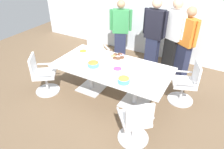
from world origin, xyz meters
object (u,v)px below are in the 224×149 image
object	(u,v)px
person_standing_2	(173,35)
snack_bowl_pretzels	(93,64)
office_chair_3	(135,123)
person_standing_1	(154,34)
donut_platter	(118,56)
conference_table	(112,71)
snack_bowl_candy_mix	(117,69)
office_chair_2	(43,76)
person_standing_0	(121,30)
napkin_pile	(146,77)
office_chair_0	(186,85)
snack_bowl_chips_yellow	(124,80)
office_chair_1	(97,54)
person_standing_3	(186,42)
snack_bowl_chips_orange	(83,52)

from	to	relation	value
person_standing_2	snack_bowl_pretzels	size ratio (longest dim) A/B	7.70
person_standing_2	office_chair_3	bearing A→B (deg)	117.97
person_standing_1	donut_platter	world-z (taller)	person_standing_1
conference_table	snack_bowl_candy_mix	xyz separation A→B (m)	(0.19, -0.12, 0.17)
office_chair_2	person_standing_0	bearing A→B (deg)	126.74
napkin_pile	office_chair_0	bearing A→B (deg)	47.64
conference_table	office_chair_0	world-z (taller)	office_chair_0
conference_table	snack_bowl_pretzels	xyz separation A→B (m)	(-0.34, -0.18, 0.18)
office_chair_3	person_standing_2	world-z (taller)	person_standing_2
person_standing_0	snack_bowl_chips_yellow	size ratio (longest dim) A/B	7.43
office_chair_1	snack_bowl_candy_mix	distance (m)	1.59
person_standing_2	office_chair_2	bearing A→B (deg)	70.81
snack_bowl_candy_mix	office_chair_3	bearing A→B (deg)	-46.14
person_standing_3	person_standing_1	bearing A→B (deg)	41.19
conference_table	person_standing_3	xyz separation A→B (m)	(1.09, 1.66, 0.28)
person_standing_1	snack_bowl_candy_mix	world-z (taller)	person_standing_1
person_standing_3	snack_bowl_pretzels	distance (m)	2.33
person_standing_0	snack_bowl_chips_yellow	world-z (taller)	person_standing_0
conference_table	snack_bowl_chips_yellow	distance (m)	0.65
office_chair_3	person_standing_2	xyz separation A→B (m)	(-0.20, 2.64, 0.58)
office_chair_1	person_standing_0	xyz separation A→B (m)	(0.26, 0.81, 0.46)
office_chair_0	conference_table	bearing A→B (deg)	91.44
snack_bowl_candy_mix	office_chair_0	bearing A→B (deg)	30.44
snack_bowl_chips_orange	napkin_pile	size ratio (longest dim) A/B	1.25
office_chair_3	snack_bowl_pretzels	xyz separation A→B (m)	(-1.29, 0.73, 0.40)
office_chair_3	napkin_pile	xyz separation A→B (m)	(-0.17, 0.82, 0.38)
office_chair_2	person_standing_3	bearing A→B (deg)	96.15
office_chair_0	office_chair_3	size ratio (longest dim) A/B	1.00
office_chair_2	snack_bowl_candy_mix	bearing A→B (deg)	71.04
office_chair_1	snack_bowl_chips_orange	bearing A→B (deg)	45.37
person_standing_1	snack_bowl_chips_yellow	bearing A→B (deg)	99.85
person_standing_1	person_standing_2	world-z (taller)	person_standing_2
person_standing_1	napkin_pile	bearing A→B (deg)	111.16
office_chair_0	snack_bowl_pretzels	distance (m)	1.97
person_standing_2	person_standing_3	bearing A→B (deg)	-167.65
office_chair_0	snack_bowl_chips_yellow	world-z (taller)	office_chair_0
office_chair_3	snack_bowl_chips_yellow	size ratio (longest dim) A/B	4.04
conference_table	snack_bowl_chips_yellow	bearing A→B (deg)	-40.79
office_chair_0	snack_bowl_chips_yellow	xyz separation A→B (m)	(-0.95, -1.01, 0.40)
snack_bowl_chips_orange	office_chair_1	bearing A→B (deg)	97.10
snack_bowl_pretzels	person_standing_1	bearing A→B (deg)	69.47
office_chair_1	snack_bowl_chips_orange	distance (m)	0.82
office_chair_1	person_standing_2	bearing A→B (deg)	153.84
office_chair_3	napkin_pile	world-z (taller)	office_chair_3
person_standing_2	office_chair_0	bearing A→B (deg)	144.48
office_chair_3	snack_bowl_candy_mix	bearing A→B (deg)	91.68
person_standing_0	snack_bowl_pretzels	bearing A→B (deg)	76.51
conference_table	office_chair_0	xyz separation A→B (m)	(1.42, 0.60, -0.22)
snack_bowl_chips_orange	donut_platter	distance (m)	0.82
office_chair_3	office_chair_0	bearing A→B (deg)	30.60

